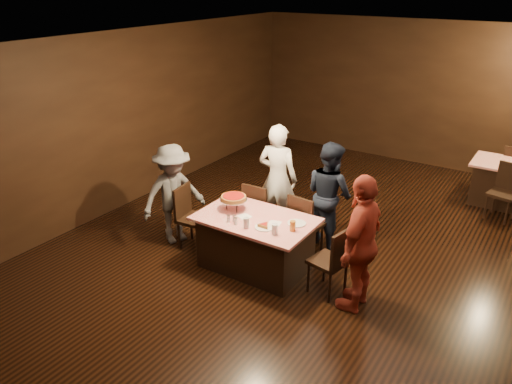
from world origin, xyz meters
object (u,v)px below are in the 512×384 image
diner_white_jacket (278,178)px  chair_back_near (503,193)px  main_table (256,243)px  chair_far_left (260,210)px  chair_far_right (307,223)px  glass_amber (293,226)px  plate_empty (297,223)px  glass_front_left (246,223)px  pizza_stand (234,198)px  chair_end_left (194,218)px  diner_grey_knit (173,194)px  diner_navy_hoodie (329,194)px  diner_red_shirt (361,243)px  back_table (509,184)px  glass_front_right (275,229)px  chair_end_right (328,260)px

diner_white_jacket → chair_back_near: bearing=-149.4°
main_table → chair_far_left: bearing=118.1°
chair_far_right → glass_amber: chair_far_right is taller
plate_empty → glass_front_left: (-0.50, -0.45, 0.06)m
chair_back_near → pizza_stand: pizza_stand is taller
chair_far_right → chair_end_left: 1.68m
main_table → glass_front_left: 0.55m
diner_grey_knit → pizza_stand: (1.07, 0.07, 0.18)m
glass_amber → diner_navy_hoodie: bearing=93.4°
diner_white_jacket → pizza_stand: 1.12m
main_table → chair_far_right: size_ratio=1.68×
chair_far_left → diner_navy_hoodie: 1.08m
chair_back_near → diner_grey_knit: bearing=-127.0°
diner_red_shirt → chair_far_right: bearing=-125.8°
main_table → pizza_stand: size_ratio=4.21×
chair_back_near → diner_grey_knit: 5.41m
back_table → glass_amber: (-2.03, -4.27, 0.46)m
diner_grey_knit → glass_amber: bearing=-68.1°
main_table → diner_white_jacket: size_ratio=0.91×
glass_front_left → diner_grey_knit: bearing=169.4°
plate_empty → chair_far_left: bearing=147.7°
pizza_stand → plate_empty: bearing=6.0°
diner_white_jacket → diner_grey_knit: 1.63m
glass_front_left → glass_front_right: same height
chair_far_right → chair_end_right: size_ratio=1.00×
chair_back_near → plate_empty: bearing=-109.5°
pizza_stand → plate_empty: size_ratio=1.52×
chair_end_left → diner_navy_hoodie: (1.63, 1.20, 0.33)m
diner_white_jacket → glass_front_right: bearing=111.7°
diner_navy_hoodie → plate_empty: size_ratio=6.46×
chair_end_left → glass_front_left: (1.15, -0.30, 0.37)m
chair_end_right → plate_empty: (-0.55, 0.15, 0.30)m
glass_amber → back_table: bearing=64.6°
glass_front_right → diner_red_shirt: bearing=9.8°
chair_far_right → glass_front_left: 1.17m
back_table → chair_end_left: (-3.73, -4.22, 0.09)m
chair_far_right → glass_front_right: bearing=98.7°
chair_end_left → glass_front_left: bearing=-111.7°
chair_far_right → pizza_stand: 1.16m
chair_far_left → chair_end_left: size_ratio=1.00×
main_table → chair_far_left: (-0.40, 0.75, 0.09)m
back_table → diner_red_shirt: size_ratio=0.74×
main_table → plate_empty: size_ratio=6.40×
back_table → chair_far_left: (-3.03, -3.47, 0.09)m
diner_grey_knit → main_table: bearing=-66.6°
diner_white_jacket → diner_grey_knit: bearing=38.9°
chair_far_right → diner_white_jacket: bearing=-23.2°
chair_end_left → diner_navy_hoodie: size_ratio=0.59×
back_table → diner_navy_hoodie: 3.70m
chair_end_left → glass_amber: (1.70, -0.05, 0.37)m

